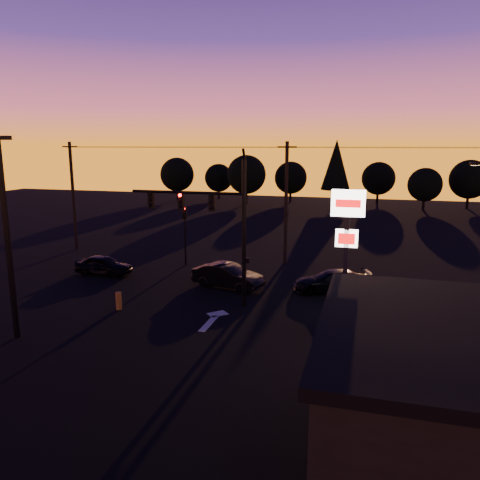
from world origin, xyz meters
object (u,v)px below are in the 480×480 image
(secondary_signal, at_px, (185,227))
(car_left, at_px, (103,265))
(car_right, at_px, (332,281))
(car_mid, at_px, (228,276))
(bollard, at_px, (119,301))
(suv_parked, at_px, (462,359))
(parking_lot_light, at_px, (6,225))
(traffic_signal_mast, at_px, (216,217))
(pylon_sign, at_px, (347,231))

(secondary_signal, xyz_separation_m, car_left, (-4.43, -3.94, -2.19))
(car_left, relative_size, car_right, 0.86)
(car_mid, xyz_separation_m, car_right, (6.30, 0.83, -0.08))
(bollard, distance_m, car_right, 12.49)
(car_left, xyz_separation_m, suv_parked, (21.12, -8.96, -0.01))
(secondary_signal, height_order, suv_parked, secondary_signal)
(car_right, distance_m, suv_parked, 10.90)
(secondary_signal, height_order, parking_lot_light, parking_lot_light)
(car_left, bearing_deg, car_right, -88.00)
(bollard, bearing_deg, traffic_signal_mast, 26.19)
(secondary_signal, xyz_separation_m, parking_lot_light, (-2.50, -14.49, 2.41))
(car_left, height_order, car_mid, car_mid)
(traffic_signal_mast, bearing_deg, secondary_signal, 123.19)
(bollard, bearing_deg, suv_parked, -10.46)
(parking_lot_light, xyz_separation_m, pylon_sign, (14.50, 4.50, -0.36))
(car_mid, height_order, suv_parked, car_mid)
(car_right, bearing_deg, parking_lot_light, -67.72)
(car_mid, bearing_deg, suv_parked, -110.72)
(pylon_sign, height_order, suv_parked, pylon_sign)
(traffic_signal_mast, distance_m, car_right, 8.35)
(car_mid, bearing_deg, car_left, 101.03)
(bollard, height_order, car_mid, car_mid)
(secondary_signal, height_order, pylon_sign, pylon_sign)
(secondary_signal, bearing_deg, suv_parked, -37.71)
(traffic_signal_mast, xyz_separation_m, suv_parked, (11.79, -5.41, -4.28))
(secondary_signal, height_order, car_mid, secondary_signal)
(parking_lot_light, xyz_separation_m, car_mid, (7.15, 10.02, -4.52))
(secondary_signal, height_order, car_right, secondary_signal)
(secondary_signal, bearing_deg, car_right, -18.36)
(parking_lot_light, xyz_separation_m, bollard, (2.62, 4.64, -4.79))
(traffic_signal_mast, height_order, pylon_sign, traffic_signal_mast)
(pylon_sign, bearing_deg, secondary_signal, 140.23)
(secondary_signal, distance_m, car_left, 6.32)
(secondary_signal, xyz_separation_m, car_mid, (4.65, -4.46, -2.11))
(traffic_signal_mast, xyz_separation_m, car_mid, (-0.25, 3.03, -4.19))
(car_right, bearing_deg, car_left, -105.45)
(bollard, distance_m, car_mid, 7.04)
(traffic_signal_mast, distance_m, pylon_sign, 7.52)
(car_mid, bearing_deg, parking_lot_light, 158.80)
(traffic_signal_mast, bearing_deg, bollard, -153.81)
(parking_lot_light, bearing_deg, secondary_signal, 80.21)
(traffic_signal_mast, distance_m, bollard, 6.95)
(pylon_sign, relative_size, suv_parked, 1.44)
(bollard, xyz_separation_m, suv_parked, (16.57, -3.06, 0.18))
(secondary_signal, height_order, bollard, secondary_signal)
(car_mid, distance_m, car_right, 6.36)
(pylon_sign, bearing_deg, bollard, 179.31)
(suv_parked, bearing_deg, bollard, 137.84)
(traffic_signal_mast, bearing_deg, car_right, 32.48)
(parking_lot_light, height_order, pylon_sign, parking_lot_light)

